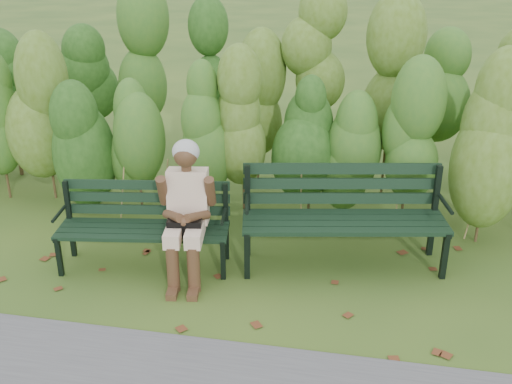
# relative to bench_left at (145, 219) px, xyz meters

# --- Properties ---
(ground) EXTENTS (80.00, 80.00, 0.00)m
(ground) POSITION_rel_bench_left_xyz_m (1.04, -0.14, -0.47)
(ground) COLOR #2A4619
(hedge_band) EXTENTS (11.04, 1.67, 2.42)m
(hedge_band) POSITION_rel_bench_left_xyz_m (1.04, 1.72, 0.78)
(hedge_band) COLOR #47381E
(hedge_band) RESTS_ON ground
(leaf_litter) EXTENTS (5.94, 2.18, 0.01)m
(leaf_litter) POSITION_rel_bench_left_xyz_m (0.91, -0.19, -0.47)
(leaf_litter) COLOR #5B3019
(leaf_litter) RESTS_ON ground
(bench_left) EXTENTS (1.67, 0.76, 0.81)m
(bench_left) POSITION_rel_bench_left_xyz_m (0.00, 0.00, 0.00)
(bench_left) COLOR black
(bench_left) RESTS_ON ground
(bench_right) EXTENTS (2.00, 0.97, 0.96)m
(bench_right) POSITION_rel_bench_left_xyz_m (1.86, 0.39, 0.09)
(bench_right) COLOR black
(bench_right) RESTS_ON ground
(seated_woman) EXTENTS (0.55, 0.81, 1.29)m
(seated_woman) POSITION_rel_bench_left_xyz_m (0.45, -0.10, 0.24)
(seated_woman) COLOR beige
(seated_woman) RESTS_ON ground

